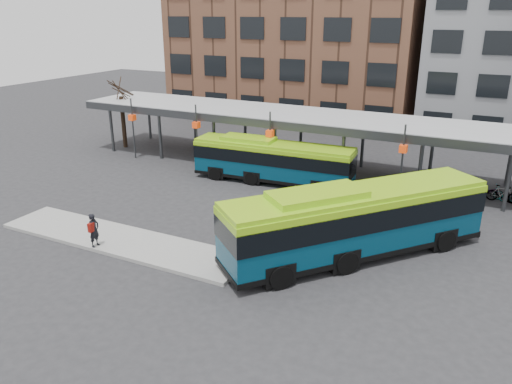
# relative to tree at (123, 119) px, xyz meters

# --- Properties ---
(ground) EXTENTS (120.00, 120.00, 0.00)m
(ground) POSITION_rel_tree_xyz_m (18.00, -12.00, -2.43)
(ground) COLOR #28282B
(ground) RESTS_ON ground
(boarding_island) EXTENTS (14.00, 3.00, 0.18)m
(boarding_island) POSITION_rel_tree_xyz_m (12.50, -15.00, -2.34)
(boarding_island) COLOR gray
(boarding_island) RESTS_ON ground
(canopy) EXTENTS (40.00, 6.53, 4.80)m
(canopy) POSITION_rel_tree_xyz_m (17.94, 0.87, 1.47)
(canopy) COLOR #999B9E
(canopy) RESTS_ON ground
(tree) EXTENTS (1.64, 1.64, 5.60)m
(tree) POSITION_rel_tree_xyz_m (0.00, 0.00, 0.00)
(tree) COLOR black
(tree) RESTS_ON ground
(building_brick) EXTENTS (26.00, 14.00, 22.00)m
(building_brick) POSITION_rel_tree_xyz_m (8.00, 20.00, 8.57)
(building_brick) COLOR brown
(building_brick) RESTS_ON ground
(bus_front) EXTENTS (10.69, 11.96, 3.66)m
(bus_front) POSITION_rel_tree_xyz_m (23.64, -11.13, -0.53)
(bus_front) COLOR #07364E
(bus_front) RESTS_ON ground
(bus_rear) EXTENTS (11.21, 3.04, 3.06)m
(bus_rear) POSITION_rel_tree_xyz_m (15.46, -2.84, -0.84)
(bus_rear) COLOR #07364E
(bus_rear) RESTS_ON ground
(pedestrian) EXTENTS (0.45, 0.67, 1.72)m
(pedestrian) POSITION_rel_tree_xyz_m (11.96, -16.21, -1.38)
(pedestrian) COLOR black
(pedestrian) RESTS_ON boarding_island
(bike_rack) EXTENTS (4.00, 1.33, 1.07)m
(bike_rack) POSITION_rel_tree_xyz_m (30.28, 0.14, -1.94)
(bike_rack) COLOR slate
(bike_rack) RESTS_ON ground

